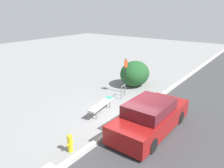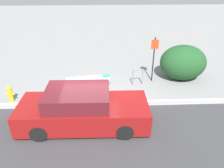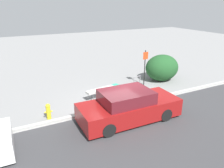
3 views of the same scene
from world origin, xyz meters
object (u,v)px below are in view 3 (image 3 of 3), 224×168
at_px(bench, 103,89).
at_px(fire_hydrant, 48,111).
at_px(parked_car_near, 129,107).
at_px(bike_rack, 137,81).
at_px(sign_post, 145,65).

relative_size(bench, fire_hydrant, 2.81).
distance_m(bench, parked_car_near, 2.88).
bearing_deg(bench, fire_hydrant, -170.85).
bearing_deg(fire_hydrant, bike_rack, 13.37).
xyz_separation_m(bench, sign_post, (3.23, 0.61, 0.89)).
height_order(sign_post, parked_car_near, sign_post).
xyz_separation_m(bike_rack, sign_post, (0.80, 0.37, 0.88)).
distance_m(bench, sign_post, 3.41).
bearing_deg(parked_car_near, bike_rack, 52.24).
height_order(fire_hydrant, parked_car_near, parked_car_near).
bearing_deg(parked_car_near, fire_hydrant, 152.66).
relative_size(bike_rack, sign_post, 0.36).
distance_m(bike_rack, fire_hydrant, 5.93).
xyz_separation_m(bike_rack, parked_car_near, (-2.50, -3.12, 0.16)).
relative_size(sign_post, fire_hydrant, 3.01).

